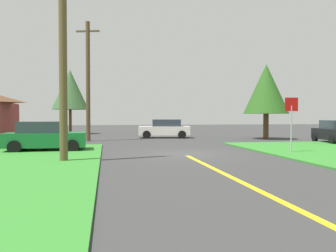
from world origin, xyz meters
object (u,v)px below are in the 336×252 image
at_px(parked_car_near_building, 45,136).
at_px(stop_sign, 291,115).
at_px(car_on_crossroad, 336,132).
at_px(utility_pole_near, 63,45).
at_px(car_approaching_junction, 165,129).
at_px(oak_tree_left, 70,90).
at_px(pine_tree_center, 266,89).
at_px(utility_pole_mid, 88,80).

bearing_deg(parked_car_near_building, stop_sign, -17.11).
bearing_deg(car_on_crossroad, utility_pole_near, 121.99).
distance_m(stop_sign, utility_pole_near, 11.54).
xyz_separation_m(parked_car_near_building, car_approaching_junction, (8.37, 10.74, -0.00)).
relative_size(stop_sign, oak_tree_left, 0.42).
height_order(parked_car_near_building, car_approaching_junction, same).
bearing_deg(car_approaching_junction, oak_tree_left, -35.77).
bearing_deg(utility_pole_near, pine_tree_center, 40.42).
distance_m(car_approaching_junction, utility_pole_mid, 8.06).
height_order(stop_sign, car_approaching_junction, stop_sign).
xyz_separation_m(car_approaching_junction, utility_pole_mid, (-6.42, -3.01, 3.84)).
xyz_separation_m(car_on_crossroad, utility_pole_near, (-17.65, -7.41, 4.03)).
relative_size(parked_car_near_building, oak_tree_left, 0.62).
relative_size(car_on_crossroad, utility_pole_near, 0.45).
bearing_deg(oak_tree_left, pine_tree_center, -34.27).
bearing_deg(pine_tree_center, utility_pole_mid, -179.97).
distance_m(parked_car_near_building, pine_tree_center, 18.46).
bearing_deg(car_on_crossroad, car_approaching_junction, 61.91).
relative_size(parked_car_near_building, pine_tree_center, 0.69).
bearing_deg(utility_pole_near, car_on_crossroad, 22.77).
xyz_separation_m(utility_pole_mid, pine_tree_center, (14.48, 0.01, -0.49)).
bearing_deg(car_approaching_junction, utility_pole_near, 74.64).
bearing_deg(car_on_crossroad, utility_pole_mid, 82.30).
relative_size(stop_sign, parked_car_near_building, 0.67).
height_order(stop_sign, utility_pole_near, utility_pole_near).
xyz_separation_m(stop_sign, parked_car_near_building, (-12.61, 3.28, -1.17)).
bearing_deg(utility_pole_mid, pine_tree_center, 0.03).
xyz_separation_m(parked_car_near_building, oak_tree_left, (-0.48, 19.26, 3.93)).
xyz_separation_m(stop_sign, oak_tree_left, (-13.09, 22.54, 2.75)).
bearing_deg(utility_pole_near, utility_pole_mid, 88.22).
height_order(stop_sign, oak_tree_left, oak_tree_left).
relative_size(car_on_crossroad, pine_tree_center, 0.68).
xyz_separation_m(utility_pole_near, oak_tree_left, (-2.03, 24.19, -0.10)).
relative_size(car_on_crossroad, oak_tree_left, 0.62).
bearing_deg(oak_tree_left, utility_pole_mid, -78.11).
distance_m(car_on_crossroad, utility_pole_near, 19.56).
xyz_separation_m(car_on_crossroad, pine_tree_center, (-2.78, 5.26, 3.35)).
distance_m(car_approaching_junction, utility_pole_near, 17.55).
bearing_deg(stop_sign, oak_tree_left, -56.94).
bearing_deg(car_approaching_junction, car_on_crossroad, 150.84).
xyz_separation_m(parked_car_near_building, pine_tree_center, (16.42, 7.74, 3.35)).
xyz_separation_m(car_on_crossroad, oak_tree_left, (-19.68, 16.78, 3.93)).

